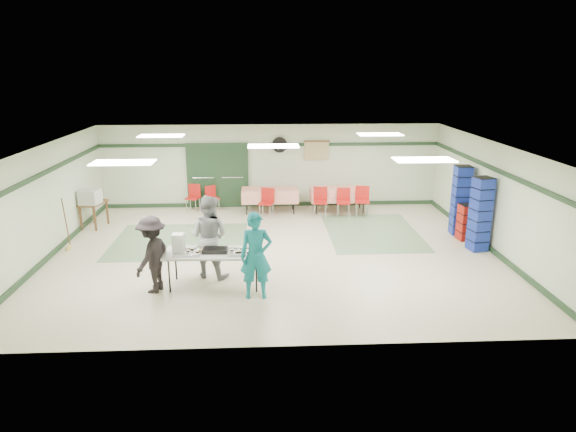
{
  "coord_description": "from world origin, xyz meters",
  "views": [
    {
      "loc": [
        -0.26,
        -12.1,
        4.5
      ],
      "look_at": [
        0.33,
        -0.3,
        1.04
      ],
      "focal_mm": 32.0,
      "sensor_mm": 36.0,
      "label": 1
    }
  ],
  "objects_px": {
    "dining_table_a": "(339,194)",
    "chair_a": "(343,199)",
    "chair_loose_a": "(212,196)",
    "serving_table": "(214,254)",
    "printer_table": "(93,206)",
    "volunteer_teal": "(256,256)",
    "volunteer_dark": "(152,254)",
    "crate_stack_blue_b": "(480,214)",
    "chair_loose_b": "(194,195)",
    "chair_c": "(362,198)",
    "crate_stack_red": "(466,222)",
    "chair_d": "(267,200)",
    "office_printer": "(90,197)",
    "chair_b": "(320,199)",
    "dining_table_b": "(270,195)",
    "volunteer_grey": "(209,236)",
    "broom": "(66,223)",
    "crate_stack_blue_a": "(461,200)"
  },
  "relations": [
    {
      "from": "office_printer",
      "to": "chair_loose_a",
      "type": "bearing_deg",
      "value": 40.74
    },
    {
      "from": "chair_a",
      "to": "chair_loose_a",
      "type": "relative_size",
      "value": 1.12
    },
    {
      "from": "volunteer_teal",
      "to": "volunteer_dark",
      "type": "xyz_separation_m",
      "value": [
        -2.12,
        0.39,
        -0.08
      ]
    },
    {
      "from": "crate_stack_blue_b",
      "to": "printer_table",
      "type": "height_order",
      "value": "crate_stack_blue_b"
    },
    {
      "from": "dining_table_a",
      "to": "chair_c",
      "type": "relative_size",
      "value": 1.94
    },
    {
      "from": "volunteer_teal",
      "to": "chair_loose_b",
      "type": "distance_m",
      "value": 6.89
    },
    {
      "from": "volunteer_dark",
      "to": "chair_loose_a",
      "type": "bearing_deg",
      "value": -165.86
    },
    {
      "from": "volunteer_dark",
      "to": "chair_loose_b",
      "type": "bearing_deg",
      "value": -160.66
    },
    {
      "from": "crate_stack_blue_b",
      "to": "printer_table",
      "type": "xyz_separation_m",
      "value": [
        -10.3,
        2.47,
        -0.31
      ]
    },
    {
      "from": "chair_d",
      "to": "crate_stack_blue_b",
      "type": "distance_m",
      "value": 6.21
    },
    {
      "from": "chair_loose_a",
      "to": "chair_c",
      "type": "bearing_deg",
      "value": -40.85
    },
    {
      "from": "chair_c",
      "to": "crate_stack_red",
      "type": "height_order",
      "value": "crate_stack_red"
    },
    {
      "from": "dining_table_b",
      "to": "crate_stack_red",
      "type": "bearing_deg",
      "value": -30.1
    },
    {
      "from": "serving_table",
      "to": "chair_a",
      "type": "xyz_separation_m",
      "value": [
        3.52,
        5.12,
        -0.18
      ]
    },
    {
      "from": "dining_table_a",
      "to": "chair_loose_b",
      "type": "relative_size",
      "value": 2.1
    },
    {
      "from": "broom",
      "to": "printer_table",
      "type": "bearing_deg",
      "value": 96.69
    },
    {
      "from": "crate_stack_red",
      "to": "office_printer",
      "type": "xyz_separation_m",
      "value": [
        -10.3,
        1.47,
        0.46
      ]
    },
    {
      "from": "crate_stack_blue_a",
      "to": "office_printer",
      "type": "relative_size",
      "value": 3.72
    },
    {
      "from": "dining_table_a",
      "to": "chair_a",
      "type": "height_order",
      "value": "chair_a"
    },
    {
      "from": "volunteer_teal",
      "to": "chair_a",
      "type": "distance_m",
      "value": 6.3
    },
    {
      "from": "serving_table",
      "to": "volunteer_teal",
      "type": "xyz_separation_m",
      "value": [
        0.88,
        -0.6,
        0.16
      ]
    },
    {
      "from": "serving_table",
      "to": "chair_d",
      "type": "relative_size",
      "value": 2.33
    },
    {
      "from": "serving_table",
      "to": "broom",
      "type": "bearing_deg",
      "value": 150.34
    },
    {
      "from": "volunteer_dark",
      "to": "dining_table_a",
      "type": "height_order",
      "value": "volunteer_dark"
    },
    {
      "from": "serving_table",
      "to": "chair_loose_b",
      "type": "xyz_separation_m",
      "value": [
        -1.19,
        5.96,
        -0.19
      ]
    },
    {
      "from": "chair_loose_b",
      "to": "broom",
      "type": "relative_size",
      "value": 0.64
    },
    {
      "from": "chair_a",
      "to": "office_printer",
      "type": "height_order",
      "value": "office_printer"
    },
    {
      "from": "volunteer_teal",
      "to": "volunteer_grey",
      "type": "xyz_separation_m",
      "value": [
        -1.04,
        1.14,
        0.04
      ]
    },
    {
      "from": "printer_table",
      "to": "office_printer",
      "type": "xyz_separation_m",
      "value": [
        -0.0,
        -0.19,
        0.32
      ]
    },
    {
      "from": "chair_b",
      "to": "volunteer_teal",
      "type": "bearing_deg",
      "value": -101.89
    },
    {
      "from": "volunteer_grey",
      "to": "chair_c",
      "type": "xyz_separation_m",
      "value": [
        4.27,
        4.58,
        -0.36
      ]
    },
    {
      "from": "dining_table_b",
      "to": "chair_a",
      "type": "height_order",
      "value": "chair_a"
    },
    {
      "from": "chair_loose_b",
      "to": "serving_table",
      "type": "bearing_deg",
      "value": -62.24
    },
    {
      "from": "broom",
      "to": "chair_loose_b",
      "type": "bearing_deg",
      "value": 61.1
    },
    {
      "from": "crate_stack_red",
      "to": "chair_d",
      "type": "bearing_deg",
      "value": 155.37
    },
    {
      "from": "printer_table",
      "to": "dining_table_a",
      "type": "bearing_deg",
      "value": 22.61
    },
    {
      "from": "crate_stack_red",
      "to": "crate_stack_blue_b",
      "type": "relative_size",
      "value": 0.52
    },
    {
      "from": "dining_table_b",
      "to": "chair_b",
      "type": "relative_size",
      "value": 1.94
    },
    {
      "from": "volunteer_dark",
      "to": "dining_table_a",
      "type": "xyz_separation_m",
      "value": [
        4.7,
        5.89,
        -0.24
      ]
    },
    {
      "from": "crate_stack_blue_b",
      "to": "chair_loose_a",
      "type": "bearing_deg",
      "value": 149.66
    },
    {
      "from": "printer_table",
      "to": "chair_d",
      "type": "bearing_deg",
      "value": 20.97
    },
    {
      "from": "chair_a",
      "to": "chair_b",
      "type": "distance_m",
      "value": 0.72
    },
    {
      "from": "chair_c",
      "to": "chair_b",
      "type": "bearing_deg",
      "value": -172.32
    },
    {
      "from": "volunteer_teal",
      "to": "chair_a",
      "type": "height_order",
      "value": "volunteer_teal"
    },
    {
      "from": "serving_table",
      "to": "chair_loose_a",
      "type": "distance_m",
      "value": 6.06
    },
    {
      "from": "serving_table",
      "to": "chair_loose_a",
      "type": "relative_size",
      "value": 2.66
    },
    {
      "from": "volunteer_dark",
      "to": "printer_table",
      "type": "xyz_separation_m",
      "value": [
        -2.61,
        4.56,
        -0.17
      ]
    },
    {
      "from": "dining_table_a",
      "to": "dining_table_b",
      "type": "height_order",
      "value": "same"
    },
    {
      "from": "serving_table",
      "to": "printer_table",
      "type": "distance_m",
      "value": 5.81
    },
    {
      "from": "volunteer_grey",
      "to": "chair_loose_a",
      "type": "xyz_separation_m",
      "value": [
        -0.47,
        5.47,
        -0.44
      ]
    }
  ]
}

